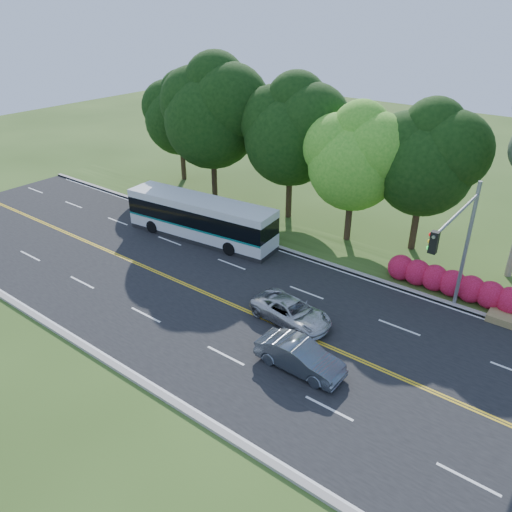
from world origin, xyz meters
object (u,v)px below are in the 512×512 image
Objects in this scene: sedan at (300,356)px; suv at (291,312)px; transit_bus at (201,219)px; traffic_signal at (459,239)px.

suv is (-2.32, 2.79, -0.07)m from sedan.
suv is (10.48, -4.56, -0.80)m from transit_bus.
suv is at bearing 39.90° from sedan.
traffic_signal is 8.75m from suv.
traffic_signal is at bearing -5.07° from transit_bus.
sedan is (-3.78, -7.58, -3.97)m from traffic_signal.
sedan is 0.94× the size of suv.
suv is (-6.11, -4.79, -4.04)m from traffic_signal.
transit_bus is 11.45m from suv.
traffic_signal is at bearing -26.33° from sedan.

